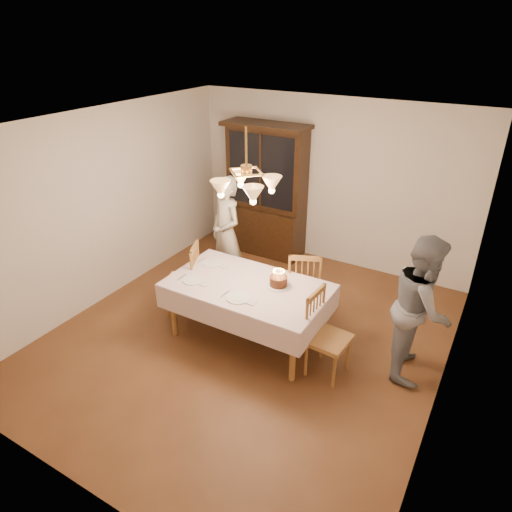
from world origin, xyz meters
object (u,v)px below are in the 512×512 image
Objects in this scene: chair_far_side at (304,288)px; birthday_cake at (278,282)px; dining_table at (248,290)px; china_hutch at (266,193)px; elderly_woman at (226,233)px.

birthday_cake is (-0.07, -0.59, 0.37)m from chair_far_side.
dining_table is 6.33× the size of birthday_cake.
dining_table is 0.88× the size of china_hutch.
birthday_cake is at bearing 25.11° from dining_table.
birthday_cake is at bearing -97.19° from chair_far_side.
dining_table is 1.39m from elderly_woman.
dining_table is 1.15× the size of elderly_woman.
china_hutch is 2.16× the size of chair_far_side.
birthday_cake is (1.29, -0.84, -0.01)m from elderly_woman.
chair_far_side is 1.44m from elderly_woman.
china_hutch is 1.31× the size of elderly_woman.
elderly_woman is 1.54m from birthday_cake.
dining_table is at bearing -118.48° from chair_far_side.
china_hutch is at bearing 133.18° from chair_far_side.
china_hutch reaches higher than dining_table.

